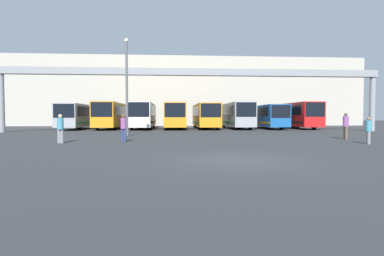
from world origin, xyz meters
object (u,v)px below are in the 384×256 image
at_px(pedestrian_near_right, 124,127).
at_px(lamp_post, 127,83).
at_px(bus_slot_0, 78,115).
at_px(pedestrian_mid_right, 346,125).
at_px(bus_slot_1, 112,114).
at_px(pedestrian_near_center, 60,128).
at_px(bus_slot_7, 295,114).
at_px(bus_slot_3, 175,114).
at_px(bus_slot_4, 205,115).
at_px(bus_slot_5, 236,114).
at_px(pedestrian_near_left, 369,130).
at_px(bus_slot_6, 265,115).
at_px(bus_slot_2, 144,114).

relative_size(pedestrian_near_right, lamp_post, 0.22).
relative_size(bus_slot_0, pedestrian_mid_right, 5.52).
bearing_deg(bus_slot_1, pedestrian_near_center, -87.21).
bearing_deg(bus_slot_7, bus_slot_3, -179.00).
height_order(bus_slot_4, bus_slot_5, bus_slot_5).
bearing_deg(pedestrian_mid_right, bus_slot_7, -10.90).
height_order(pedestrian_near_left, pedestrian_mid_right, pedestrian_mid_right).
bearing_deg(bus_slot_4, bus_slot_7, 0.01).
bearing_deg(bus_slot_0, pedestrian_near_center, -75.91).
height_order(bus_slot_4, bus_slot_6, bus_slot_4).
height_order(bus_slot_4, pedestrian_near_right, bus_slot_4).
bearing_deg(bus_slot_0, pedestrian_mid_right, -37.58).
bearing_deg(pedestrian_mid_right, bus_slot_6, 1.04).
bearing_deg(pedestrian_near_right, pedestrian_mid_right, -164.73).
distance_m(bus_slot_0, pedestrian_near_center, 20.68).
xyz_separation_m(bus_slot_5, pedestrian_near_right, (-11.41, -19.75, -0.97)).
distance_m(bus_slot_1, lamp_post, 15.27).
bearing_deg(pedestrian_near_center, bus_slot_7, -146.41).
height_order(pedestrian_near_left, pedestrian_near_center, pedestrian_near_center).
bearing_deg(bus_slot_6, bus_slot_5, -173.40).
distance_m(bus_slot_0, bus_slot_7, 28.12).
relative_size(bus_slot_3, bus_slot_4, 0.95).
bearing_deg(pedestrian_near_left, pedestrian_near_center, 104.41).
bearing_deg(bus_slot_0, bus_slot_4, 2.23).
relative_size(bus_slot_7, pedestrian_near_left, 7.32).
xyz_separation_m(bus_slot_3, pedestrian_mid_right, (11.75, -18.66, -0.86)).
relative_size(pedestrian_near_left, pedestrian_mid_right, 0.85).
height_order(bus_slot_1, pedestrian_mid_right, bus_slot_1).
distance_m(bus_slot_2, pedestrian_near_left, 27.29).
xyz_separation_m(bus_slot_5, bus_slot_7, (8.03, 0.37, 0.02)).
distance_m(bus_slot_3, bus_slot_7, 16.07).
bearing_deg(pedestrian_near_left, bus_slot_1, 60.22).
relative_size(bus_slot_1, pedestrian_near_center, 6.85).
bearing_deg(bus_slot_6, pedestrian_near_left, -92.77).
bearing_deg(bus_slot_2, bus_slot_3, -7.66).
bearing_deg(bus_slot_7, pedestrian_near_right, -134.03).
relative_size(bus_slot_5, bus_slot_7, 0.94).
bearing_deg(pedestrian_near_left, bus_slot_6, 17.56).
xyz_separation_m(bus_slot_6, pedestrian_near_left, (-1.09, -22.63, -0.90)).
height_order(bus_slot_4, pedestrian_near_left, bus_slot_4).
relative_size(bus_slot_0, bus_slot_1, 0.86).
height_order(bus_slot_5, pedestrian_near_left, bus_slot_5).
relative_size(bus_slot_4, pedestrian_near_right, 6.60).
distance_m(bus_slot_2, pedestrian_near_right, 20.41).
bearing_deg(bus_slot_6, bus_slot_7, -1.38).
height_order(bus_slot_2, bus_slot_7, bus_slot_7).
bearing_deg(pedestrian_mid_right, lamp_post, 75.71).
height_order(bus_slot_3, pedestrian_mid_right, bus_slot_3).
height_order(bus_slot_6, pedestrian_near_center, bus_slot_6).
xyz_separation_m(bus_slot_4, bus_slot_6, (8.03, 0.10, -0.09)).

